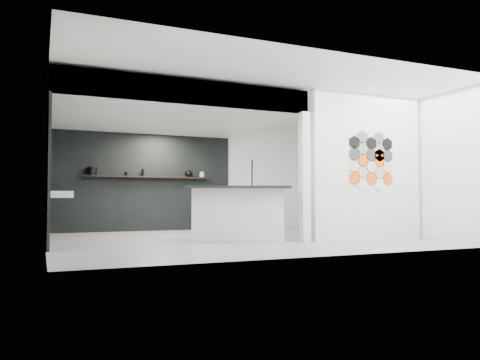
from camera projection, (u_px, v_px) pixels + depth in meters
name	position (u px, v px, depth m)	size (l,w,h in m)	color
floor	(241.00, 239.00, 9.02)	(7.00, 6.00, 0.01)	slate
partition_panel	(367.00, 166.00, 9.03)	(2.45, 0.15, 2.80)	silver
bay_clad_back	(143.00, 182.00, 11.29)	(4.40, 0.04, 2.35)	black
bay_clad_left	(48.00, 177.00, 8.63)	(0.04, 4.00, 2.35)	black
bulkhead	(164.00, 112.00, 9.54)	(4.40, 4.00, 0.40)	silver
corner_column	(305.00, 177.00, 8.47)	(0.16, 0.16, 2.35)	silver
fascia_beam	(191.00, 92.00, 7.77)	(4.40, 0.16, 0.40)	silver
wall_basin	(61.00, 194.00, 8.52)	(0.40, 0.60, 0.12)	silver
display_shelf	(149.00, 177.00, 11.24)	(3.00, 0.15, 0.04)	black
kitchen_island	(238.00, 212.00, 8.74)	(2.08, 1.50, 1.53)	silver
stockpot	(92.00, 171.00, 10.73)	(0.22, 0.22, 0.18)	black
kettle	(189.00, 174.00, 11.64)	(0.19, 0.19, 0.16)	black
glass_bowl	(202.00, 175.00, 11.77)	(0.13, 0.13, 0.09)	gray
glass_vase	(202.00, 174.00, 11.77)	(0.10, 0.10, 0.14)	gray
bottle_dark	(143.00, 173.00, 11.19)	(0.06, 0.06, 0.16)	black
utensil_cup	(126.00, 174.00, 11.03)	(0.07, 0.07, 0.09)	black
hex_tile_cluster	(372.00, 161.00, 8.97)	(1.04, 0.02, 1.16)	#F24F0C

